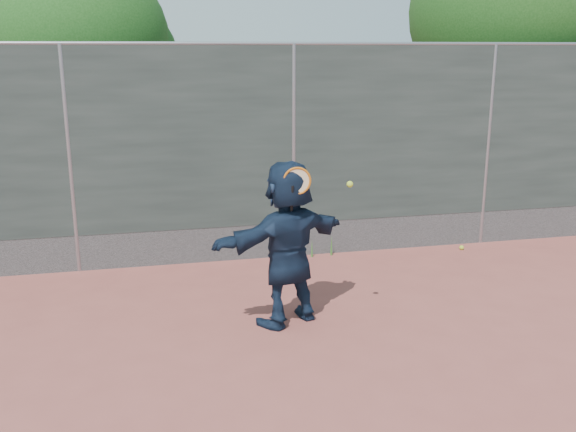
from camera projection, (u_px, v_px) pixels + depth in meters
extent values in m
plane|color=#9E4C42|center=(377.00, 369.00, 6.08)|extent=(80.00, 80.00, 0.00)
imported|color=#16253C|center=(288.00, 243.00, 6.90)|extent=(1.76, 1.19, 1.82)
sphere|color=#B9D52F|center=(462.00, 248.00, 9.64)|extent=(0.07, 0.07, 0.07)
cube|color=#38423D|center=(294.00, 136.00, 8.94)|extent=(20.00, 0.04, 2.50)
cube|color=slate|center=(293.00, 239.00, 9.32)|extent=(20.00, 0.03, 0.50)
cylinder|color=gray|center=(294.00, 44.00, 8.62)|extent=(20.00, 0.05, 0.05)
cylinder|color=gray|center=(70.00, 162.00, 8.36)|extent=(0.06, 0.06, 3.00)
cylinder|color=gray|center=(293.00, 154.00, 9.00)|extent=(0.06, 0.06, 3.00)
cylinder|color=gray|center=(487.00, 147.00, 9.64)|extent=(0.06, 0.06, 3.00)
torus|color=#C36012|center=(297.00, 181.00, 6.54)|extent=(0.29, 0.05, 0.29)
cylinder|color=beige|center=(297.00, 181.00, 6.54)|extent=(0.25, 0.03, 0.25)
cylinder|color=black|center=(292.00, 200.00, 6.60)|extent=(0.04, 0.13, 0.33)
sphere|color=#B9D52F|center=(350.00, 184.00, 6.60)|extent=(0.07, 0.07, 0.07)
cylinder|color=#382314|center=(499.00, 138.00, 12.08)|extent=(0.28, 0.28, 2.60)
sphere|color=#23561C|center=(510.00, 10.00, 11.50)|extent=(3.60, 3.60, 3.60)
sphere|color=#23561C|center=(537.00, 32.00, 11.93)|extent=(2.52, 2.52, 2.52)
cylinder|color=#382314|center=(89.00, 156.00, 11.30)|extent=(0.28, 0.28, 2.20)
sphere|color=#23561C|center=(80.00, 43.00, 10.80)|extent=(3.00, 3.00, 3.00)
sphere|color=#23561C|center=(118.00, 61.00, 11.20)|extent=(2.10, 2.10, 2.10)
cone|color=#387226|center=(312.00, 248.00, 9.29)|extent=(0.03, 0.03, 0.26)
cone|color=#387226|center=(331.00, 245.00, 9.37)|extent=(0.03, 0.03, 0.30)
cone|color=#387226|center=(289.00, 252.00, 9.20)|extent=(0.03, 0.03, 0.22)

